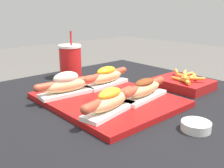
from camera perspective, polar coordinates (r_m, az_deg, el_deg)
serving_tray at (r=0.87m, az=-0.99°, el=-3.35°), size 0.43×0.36×0.02m
hot_dog_0 at (r=0.89m, az=-9.91°, el=-0.16°), size 0.08×0.22×0.08m
hot_dog_1 at (r=0.73m, az=-0.52°, el=-3.78°), size 0.10×0.22×0.07m
hot_dog_2 at (r=0.98m, az=-1.22°, el=1.62°), size 0.08×0.22×0.07m
hot_dog_3 at (r=0.84m, az=7.05°, el=-1.07°), size 0.08×0.22×0.07m
sauce_bowl at (r=0.71m, az=17.81°, el=-8.62°), size 0.08×0.08×0.02m
drink_cup at (r=1.16m, az=-9.03°, el=4.84°), size 0.10×0.10×0.21m
fries_basket at (r=1.05m, az=15.30°, el=0.19°), size 0.20×0.16×0.06m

